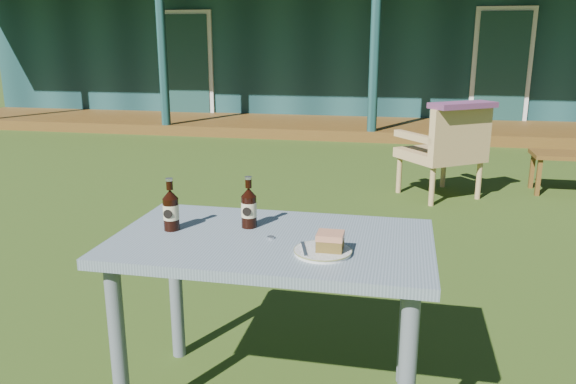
% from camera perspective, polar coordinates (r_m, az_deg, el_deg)
% --- Properties ---
extents(ground, '(80.00, 80.00, 0.00)m').
position_cam_1_polar(ground, '(3.86, 3.96, -6.90)').
color(ground, '#334916').
extents(pavilion, '(15.80, 8.30, 3.45)m').
position_cam_1_polar(pavilion, '(12.95, 10.02, 15.52)').
color(pavilion, '#173C3C').
rests_on(pavilion, ground).
extents(cafe_table, '(1.20, 0.70, 0.72)m').
position_cam_1_polar(cafe_table, '(2.16, -1.63, -7.18)').
color(cafe_table, slate).
rests_on(cafe_table, ground).
extents(plate, '(0.20, 0.20, 0.01)m').
position_cam_1_polar(plate, '(1.97, 3.56, -6.04)').
color(plate, silver).
rests_on(plate, cafe_table).
extents(cake_slice, '(0.09, 0.09, 0.06)m').
position_cam_1_polar(cake_slice, '(1.96, 4.31, -4.99)').
color(cake_slice, brown).
rests_on(cake_slice, plate).
extents(fork, '(0.05, 0.14, 0.00)m').
position_cam_1_polar(fork, '(1.97, 1.64, -5.80)').
color(fork, silver).
rests_on(fork, plate).
extents(cola_bottle_near, '(0.06, 0.06, 0.21)m').
position_cam_1_polar(cola_bottle_near, '(2.22, -4.00, -1.55)').
color(cola_bottle_near, black).
rests_on(cola_bottle_near, cafe_table).
extents(cola_bottle_far, '(0.06, 0.06, 0.21)m').
position_cam_1_polar(cola_bottle_far, '(2.23, -11.81, -1.75)').
color(cola_bottle_far, black).
rests_on(cola_bottle_far, cafe_table).
extents(bottle_cap, '(0.03, 0.03, 0.01)m').
position_cam_1_polar(bottle_cap, '(2.12, -1.75, -4.64)').
color(bottle_cap, silver).
rests_on(bottle_cap, cafe_table).
extents(armchair_left, '(0.88, 0.87, 0.87)m').
position_cam_1_polar(armchair_left, '(5.44, 15.80, 4.42)').
color(armchair_left, tan).
rests_on(armchair_left, ground).
extents(floral_throw, '(0.63, 0.55, 0.05)m').
position_cam_1_polar(floral_throw, '(5.25, 17.35, 8.43)').
color(floral_throw, '#633256').
rests_on(floral_throw, armchair_left).
extents(side_table, '(0.60, 0.40, 0.40)m').
position_cam_1_polar(side_table, '(6.06, 26.28, 3.03)').
color(side_table, brown).
rests_on(side_table, ground).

